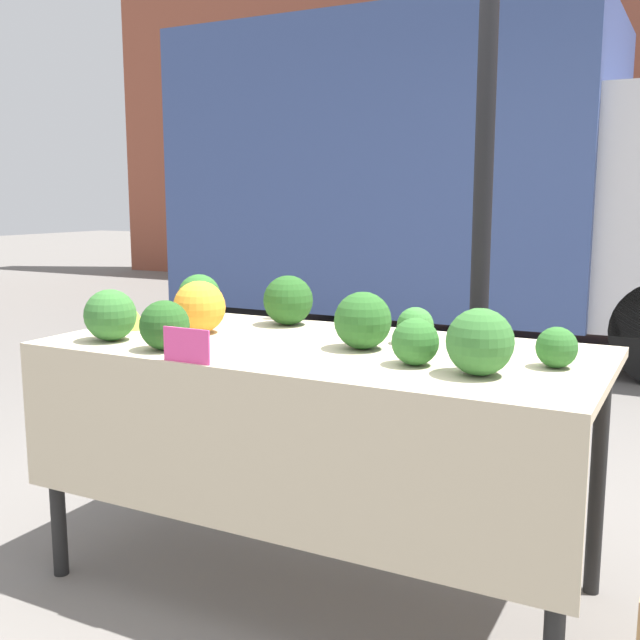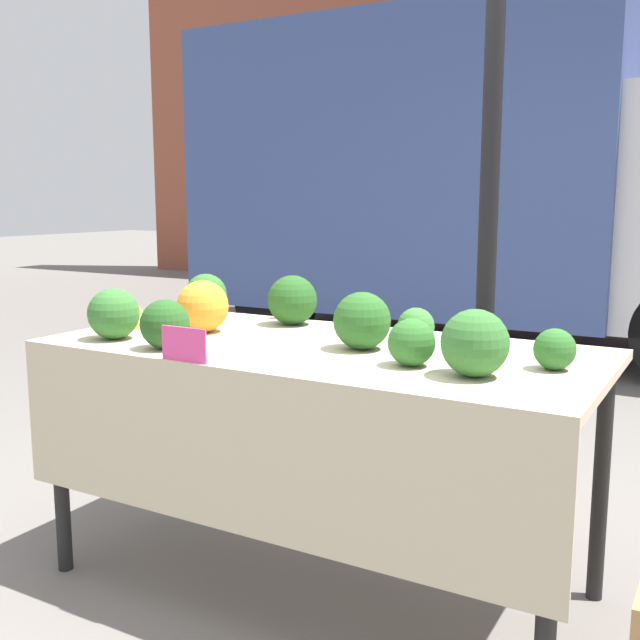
% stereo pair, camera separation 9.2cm
% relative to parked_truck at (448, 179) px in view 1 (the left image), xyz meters
% --- Properties ---
extents(ground_plane, '(40.00, 40.00, 0.00)m').
position_rel_parked_truck_xyz_m(ground_plane, '(0.99, -4.32, -1.42)').
color(ground_plane, slate).
extents(building_facade, '(16.00, 0.60, 6.76)m').
position_rel_parked_truck_xyz_m(building_facade, '(0.99, 4.14, 1.96)').
color(building_facade, brown).
rests_on(building_facade, ground_plane).
extents(tent_pole, '(0.07, 0.07, 2.78)m').
position_rel_parked_truck_xyz_m(tent_pole, '(1.30, -3.64, -0.04)').
color(tent_pole, black).
rests_on(tent_pole, ground_plane).
extents(parked_truck, '(4.84, 2.11, 2.69)m').
position_rel_parked_truck_xyz_m(parked_truck, '(0.00, 0.00, 0.00)').
color(parked_truck, '#384C84').
rests_on(parked_truck, ground_plane).
extents(market_table, '(1.74, 0.83, 0.81)m').
position_rel_parked_truck_xyz_m(market_table, '(0.99, -4.38, -0.72)').
color(market_table, beige).
rests_on(market_table, ground_plane).
extents(orange_cauliflower, '(0.18, 0.18, 0.18)m').
position_rel_parked_truck_xyz_m(orange_cauliflower, '(0.52, -4.32, -0.53)').
color(orange_cauliflower, orange).
rests_on(orange_cauliflower, market_table).
extents(romanesco_head, '(0.14, 0.14, 0.11)m').
position_rel_parked_truck_xyz_m(romanesco_head, '(0.24, -4.36, -0.56)').
color(romanesco_head, '#93B238').
rests_on(romanesco_head, market_table).
extents(broccoli_head_0, '(0.12, 0.12, 0.12)m').
position_rel_parked_truck_xyz_m(broccoli_head_0, '(1.24, -4.16, -0.56)').
color(broccoli_head_0, '#387533').
rests_on(broccoli_head_0, market_table).
extents(broccoli_head_1, '(0.18, 0.18, 0.18)m').
position_rel_parked_truck_xyz_m(broccoli_head_1, '(0.71, -4.04, -0.53)').
color(broccoli_head_1, '#23511E').
rests_on(broccoli_head_1, market_table).
extents(broccoli_head_2, '(0.13, 0.13, 0.13)m').
position_rel_parked_truck_xyz_m(broccoli_head_2, '(1.35, -4.45, -0.55)').
color(broccoli_head_2, '#2D6628').
rests_on(broccoli_head_2, market_table).
extents(broccoli_head_3, '(0.15, 0.15, 0.15)m').
position_rel_parked_truck_xyz_m(broccoli_head_3, '(0.60, -4.61, -0.54)').
color(broccoli_head_3, '#23511E').
rests_on(broccoli_head_3, market_table).
extents(broccoli_head_4, '(0.18, 0.18, 0.18)m').
position_rel_parked_truck_xyz_m(broccoli_head_4, '(1.13, -4.31, -0.53)').
color(broccoli_head_4, '#285B23').
rests_on(broccoli_head_4, market_table).
extents(broccoli_head_5, '(0.11, 0.11, 0.11)m').
position_rel_parked_truck_xyz_m(broccoli_head_5, '(1.70, -4.31, -0.56)').
color(broccoli_head_5, '#2D6628').
rests_on(broccoli_head_5, market_table).
extents(broccoli_head_6, '(0.18, 0.18, 0.18)m').
position_rel_parked_truck_xyz_m(broccoli_head_6, '(1.54, -4.49, -0.53)').
color(broccoli_head_6, '#336B2D').
rests_on(broccoli_head_6, market_table).
extents(broccoli_head_7, '(0.17, 0.17, 0.17)m').
position_rel_parked_truck_xyz_m(broccoli_head_7, '(0.35, -4.57, -0.53)').
color(broccoli_head_7, '#336B2D').
rests_on(broccoli_head_7, market_table).
extents(broccoli_head_8, '(0.17, 0.17, 0.17)m').
position_rel_parked_truck_xyz_m(broccoli_head_8, '(0.30, -4.02, -0.54)').
color(broccoli_head_8, '#2D6628').
rests_on(broccoli_head_8, market_table).
extents(price_sign, '(0.16, 0.01, 0.10)m').
position_rel_parked_truck_xyz_m(price_sign, '(0.77, -4.72, -0.57)').
color(price_sign, '#EF4793').
rests_on(price_sign, market_table).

